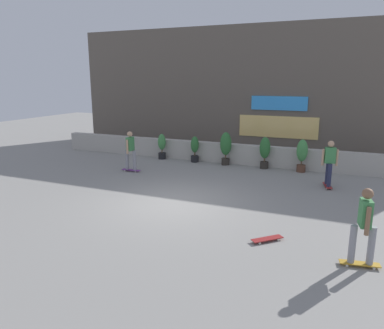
{
  "coord_description": "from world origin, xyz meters",
  "views": [
    {
      "loc": [
        4.79,
        -9.84,
        3.81
      ],
      "look_at": [
        0.0,
        1.5,
        0.9
      ],
      "focal_mm": 34.07,
      "sensor_mm": 36.0,
      "label": 1
    }
  ],
  "objects_px": {
    "potted_plant_1": "(195,148)",
    "potted_plant_4": "(302,154)",
    "potted_plant_0": "(162,146)",
    "skater_by_wall_left": "(330,162)",
    "skateboard_near_camera": "(267,239)",
    "potted_plant_3": "(265,151)",
    "skater_far_right": "(364,224)",
    "skater_by_wall_right": "(130,149)",
    "potted_plant_2": "(226,146)"
  },
  "relations": [
    {
      "from": "skater_by_wall_left",
      "to": "skater_far_right",
      "type": "distance_m",
      "value": 5.84
    },
    {
      "from": "potted_plant_3",
      "to": "skater_by_wall_left",
      "type": "bearing_deg",
      "value": -35.52
    },
    {
      "from": "potted_plant_0",
      "to": "skater_by_wall_left",
      "type": "relative_size",
      "value": 0.72
    },
    {
      "from": "potted_plant_1",
      "to": "potted_plant_4",
      "type": "bearing_deg",
      "value": -0.0
    },
    {
      "from": "potted_plant_2",
      "to": "potted_plant_4",
      "type": "bearing_deg",
      "value": 0.0
    },
    {
      "from": "skater_by_wall_right",
      "to": "potted_plant_1",
      "type": "bearing_deg",
      "value": 56.57
    },
    {
      "from": "skater_by_wall_right",
      "to": "skater_far_right",
      "type": "bearing_deg",
      "value": -29.89
    },
    {
      "from": "potted_plant_1",
      "to": "skateboard_near_camera",
      "type": "height_order",
      "value": "potted_plant_1"
    },
    {
      "from": "potted_plant_1",
      "to": "skater_by_wall_left",
      "type": "height_order",
      "value": "skater_by_wall_left"
    },
    {
      "from": "potted_plant_2",
      "to": "skater_by_wall_left",
      "type": "bearing_deg",
      "value": -23.35
    },
    {
      "from": "potted_plant_2",
      "to": "potted_plant_1",
      "type": "bearing_deg",
      "value": 180.0
    },
    {
      "from": "potted_plant_2",
      "to": "potted_plant_3",
      "type": "bearing_deg",
      "value": 0.0
    },
    {
      "from": "potted_plant_0",
      "to": "potted_plant_2",
      "type": "relative_size",
      "value": 0.82
    },
    {
      "from": "potted_plant_2",
      "to": "potted_plant_3",
      "type": "distance_m",
      "value": 1.76
    },
    {
      "from": "skater_by_wall_left",
      "to": "potted_plant_0",
      "type": "bearing_deg",
      "value": 165.94
    },
    {
      "from": "potted_plant_0",
      "to": "potted_plant_4",
      "type": "distance_m",
      "value": 6.53
    },
    {
      "from": "potted_plant_3",
      "to": "potted_plant_1",
      "type": "bearing_deg",
      "value": 180.0
    },
    {
      "from": "skater_by_wall_right",
      "to": "skateboard_near_camera",
      "type": "relative_size",
      "value": 2.39
    },
    {
      "from": "skater_far_right",
      "to": "skater_by_wall_right",
      "type": "bearing_deg",
      "value": 150.11
    },
    {
      "from": "potted_plant_2",
      "to": "skater_far_right",
      "type": "height_order",
      "value": "skater_far_right"
    },
    {
      "from": "skater_by_wall_right",
      "to": "skater_by_wall_left",
      "type": "bearing_deg",
      "value": 5.72
    },
    {
      "from": "potted_plant_1",
      "to": "potted_plant_4",
      "type": "relative_size",
      "value": 0.88
    },
    {
      "from": "skater_by_wall_right",
      "to": "skateboard_near_camera",
      "type": "distance_m",
      "value": 8.1
    },
    {
      "from": "skater_far_right",
      "to": "potted_plant_4",
      "type": "bearing_deg",
      "value": 105.14
    },
    {
      "from": "skater_by_wall_left",
      "to": "skater_by_wall_right",
      "type": "distance_m",
      "value": 7.78
    },
    {
      "from": "potted_plant_0",
      "to": "potted_plant_4",
      "type": "relative_size",
      "value": 0.89
    },
    {
      "from": "potted_plant_0",
      "to": "skater_by_wall_left",
      "type": "distance_m",
      "value": 7.93
    },
    {
      "from": "potted_plant_4",
      "to": "potted_plant_3",
      "type": "bearing_deg",
      "value": 180.0
    },
    {
      "from": "potted_plant_4",
      "to": "skater_by_wall_left",
      "type": "relative_size",
      "value": 0.81
    },
    {
      "from": "potted_plant_1",
      "to": "potted_plant_0",
      "type": "bearing_deg",
      "value": -180.0
    },
    {
      "from": "potted_plant_2",
      "to": "skateboard_near_camera",
      "type": "height_order",
      "value": "potted_plant_2"
    },
    {
      "from": "potted_plant_4",
      "to": "potted_plant_0",
      "type": "bearing_deg",
      "value": 180.0
    },
    {
      "from": "potted_plant_0",
      "to": "skater_far_right",
      "type": "height_order",
      "value": "skater_far_right"
    },
    {
      "from": "potted_plant_4",
      "to": "skater_far_right",
      "type": "relative_size",
      "value": 0.81
    },
    {
      "from": "skater_by_wall_right",
      "to": "skater_far_right",
      "type": "height_order",
      "value": "same"
    },
    {
      "from": "potted_plant_3",
      "to": "skater_by_wall_right",
      "type": "distance_m",
      "value": 5.73
    },
    {
      "from": "potted_plant_1",
      "to": "potted_plant_3",
      "type": "height_order",
      "value": "potted_plant_3"
    },
    {
      "from": "potted_plant_1",
      "to": "skater_by_wall_left",
      "type": "bearing_deg",
      "value": -17.89
    },
    {
      "from": "potted_plant_0",
      "to": "skateboard_near_camera",
      "type": "height_order",
      "value": "potted_plant_0"
    },
    {
      "from": "potted_plant_1",
      "to": "potted_plant_2",
      "type": "height_order",
      "value": "potted_plant_2"
    },
    {
      "from": "potted_plant_4",
      "to": "skater_by_wall_left",
      "type": "distance_m",
      "value": 2.25
    },
    {
      "from": "potted_plant_2",
      "to": "skateboard_near_camera",
      "type": "bearing_deg",
      "value": -65.0
    },
    {
      "from": "skater_far_right",
      "to": "skater_by_wall_left",
      "type": "bearing_deg",
      "value": 99.16
    },
    {
      "from": "potted_plant_0",
      "to": "potted_plant_2",
      "type": "bearing_deg",
      "value": -0.0
    },
    {
      "from": "potted_plant_2",
      "to": "potted_plant_4",
      "type": "xyz_separation_m",
      "value": [
        3.31,
        0.0,
        -0.08
      ]
    },
    {
      "from": "potted_plant_0",
      "to": "potted_plant_3",
      "type": "xyz_separation_m",
      "value": [
        4.99,
        0.0,
        0.13
      ]
    },
    {
      "from": "skater_by_wall_right",
      "to": "potted_plant_4",
      "type": "bearing_deg",
      "value": 22.27
    },
    {
      "from": "potted_plant_2",
      "to": "skateboard_near_camera",
      "type": "relative_size",
      "value": 2.09
    },
    {
      "from": "skater_by_wall_right",
      "to": "skater_far_right",
      "type": "distance_m",
      "value": 10.0
    },
    {
      "from": "potted_plant_0",
      "to": "potted_plant_4",
      "type": "bearing_deg",
      "value": -0.0
    }
  ]
}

